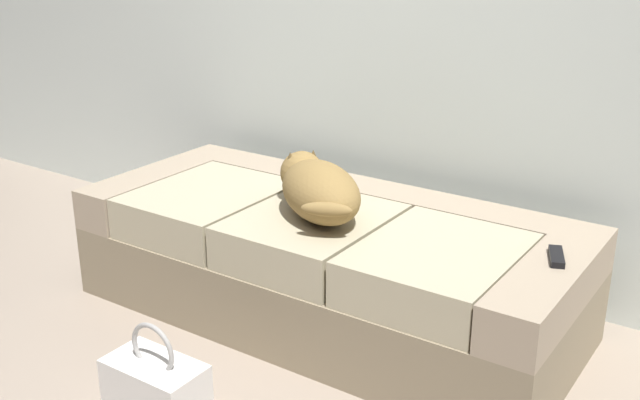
{
  "coord_description": "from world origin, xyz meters",
  "views": [
    {
      "loc": [
        1.55,
        -1.3,
        1.53
      ],
      "look_at": [
        0.0,
        0.99,
        0.52
      ],
      "focal_mm": 42.89,
      "sensor_mm": 36.0,
      "label": 1
    }
  ],
  "objects_px": {
    "dog_tan": "(317,188)",
    "tv_remote": "(556,257)",
    "couch": "(327,263)",
    "handbag": "(157,394)"
  },
  "relations": [
    {
      "from": "dog_tan",
      "to": "couch",
      "type": "bearing_deg",
      "value": 94.09
    },
    {
      "from": "couch",
      "to": "tv_remote",
      "type": "xyz_separation_m",
      "value": [
        0.9,
        0.03,
        0.25
      ]
    },
    {
      "from": "dog_tan",
      "to": "tv_remote",
      "type": "height_order",
      "value": "dog_tan"
    },
    {
      "from": "couch",
      "to": "tv_remote",
      "type": "height_order",
      "value": "tv_remote"
    },
    {
      "from": "tv_remote",
      "to": "couch",
      "type": "bearing_deg",
      "value": 159.84
    },
    {
      "from": "couch",
      "to": "handbag",
      "type": "height_order",
      "value": "couch"
    },
    {
      "from": "tv_remote",
      "to": "handbag",
      "type": "xyz_separation_m",
      "value": [
        -0.93,
        -0.96,
        -0.35
      ]
    },
    {
      "from": "couch",
      "to": "dog_tan",
      "type": "distance_m",
      "value": 0.35
    },
    {
      "from": "dog_tan",
      "to": "handbag",
      "type": "distance_m",
      "value": 0.96
    },
    {
      "from": "couch",
      "to": "dog_tan",
      "type": "xyz_separation_m",
      "value": [
        0.01,
        -0.08,
        0.34
      ]
    }
  ]
}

